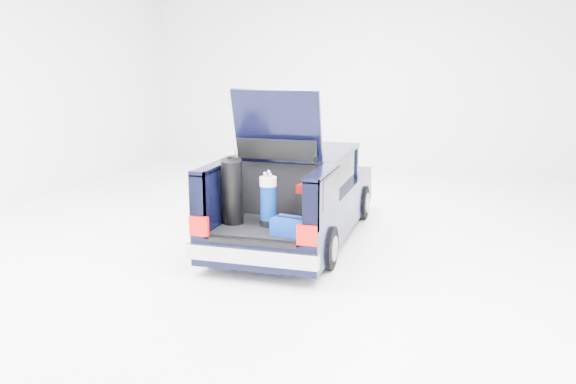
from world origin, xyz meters
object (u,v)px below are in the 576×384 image
(red_suitcase, at_px, (310,203))
(blue_duffel, at_px, (291,226))
(car, at_px, (299,196))
(black_golf_bag, at_px, (232,191))
(blue_golf_bag, at_px, (268,201))

(red_suitcase, xyz_separation_m, blue_duffel, (-0.07, -0.71, -0.15))
(blue_duffel, bearing_deg, red_suitcase, 94.32)
(car, bearing_deg, red_suitcase, -67.51)
(car, xyz_separation_m, red_suitcase, (0.50, -1.21, 0.19))
(black_golf_bag, xyz_separation_m, blue_golf_bag, (0.50, 0.07, -0.12))
(car, xyz_separation_m, black_golf_bag, (-0.50, -1.65, 0.40))
(car, height_order, blue_golf_bag, car)
(red_suitcase, bearing_deg, car, 120.74)
(blue_duffel, bearing_deg, car, 112.76)
(car, relative_size, blue_golf_bag, 5.90)
(blue_golf_bag, bearing_deg, black_golf_bag, -162.18)
(car, height_order, blue_duffel, car)
(red_suitcase, bearing_deg, black_golf_bag, -147.70)
(car, distance_m, blue_duffel, 1.96)
(car, bearing_deg, blue_duffel, -77.40)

